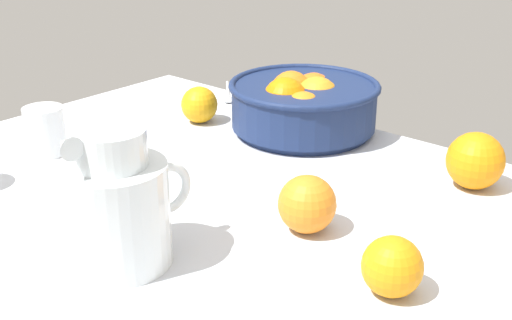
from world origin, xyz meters
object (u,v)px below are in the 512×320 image
juice_pitcher (117,213)px  loose_orange_2 (199,105)px  second_glass (45,133)px  spoon (228,95)px  fruit_bowl (303,103)px  loose_orange_3 (307,204)px  loose_orange_1 (475,161)px  loose_orange_0 (392,267)px

juice_pitcher → loose_orange_2: 51.67cm
juice_pitcher → second_glass: size_ratio=2.18×
spoon → juice_pitcher: bearing=-58.2°
fruit_bowl → spoon: (-25.34, 6.80, -5.05)cm
spoon → loose_orange_3: bearing=-37.2°
loose_orange_2 → loose_orange_1: bearing=6.9°
juice_pitcher → loose_orange_1: juice_pitcher is taller
loose_orange_0 → loose_orange_2: 63.82cm
juice_pitcher → loose_orange_2: (-29.13, 42.57, -3.14)cm
loose_orange_1 → juice_pitcher: bearing=-115.9°
loose_orange_2 → loose_orange_0: bearing=-24.9°
loose_orange_3 → juice_pitcher: bearing=-120.7°
second_glass → loose_orange_2: 29.77cm
juice_pitcher → loose_orange_0: (28.76, 15.68, -3.16)cm
loose_orange_2 → loose_orange_3: bearing=-27.0°
loose_orange_3 → spoon: 61.39cm
fruit_bowl → loose_orange_2: bearing=-153.9°
juice_pitcher → spoon: 68.92cm
juice_pitcher → second_glass: bearing=159.5°
loose_orange_0 → loose_orange_2: (-57.88, 26.89, 0.02)cm
loose_orange_3 → fruit_bowl: bearing=127.9°
second_glass → loose_orange_2: bearing=73.6°
loose_orange_0 → loose_orange_3: 17.06cm
loose_orange_2 → spoon: size_ratio=0.55×
juice_pitcher → loose_orange_2: size_ratio=2.56×
fruit_bowl → second_glass: size_ratio=3.35×
second_glass → loose_orange_3: second_glass is taller
juice_pitcher → loose_orange_3: bearing=59.3°
loose_orange_3 → loose_orange_0: bearing=-19.2°
loose_orange_1 → loose_orange_2: loose_orange_1 is taller
second_glass → spoon: bearing=88.3°
loose_orange_2 → juice_pitcher: bearing=-55.6°
fruit_bowl → loose_orange_2: size_ratio=3.92×
juice_pitcher → spoon: bearing=121.8°
fruit_bowl → spoon: fruit_bowl is taller
fruit_bowl → second_glass: 46.04cm
second_glass → spoon: size_ratio=0.64×
loose_orange_0 → loose_orange_2: same height
second_glass → loose_orange_1: size_ratio=0.95×
loose_orange_2 → loose_orange_3: 46.88cm
loose_orange_1 → loose_orange_3: size_ratio=1.11×
loose_orange_3 → second_glass: bearing=-171.8°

